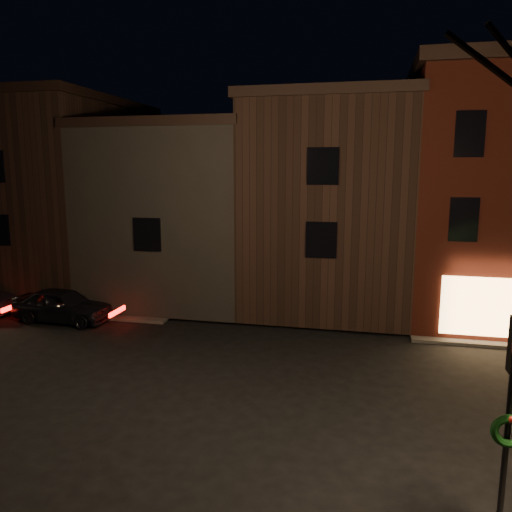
{
  "coord_description": "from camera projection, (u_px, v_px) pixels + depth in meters",
  "views": [
    {
      "loc": [
        3.24,
        -13.68,
        6.41
      ],
      "look_at": [
        -0.81,
        4.26,
        3.2
      ],
      "focal_mm": 35.0,
      "sensor_mm": 36.0,
      "label": 1
    }
  ],
  "objects": [
    {
      "name": "parked_car_a",
      "position": [
        63.0,
        305.0,
        21.15
      ],
      "size": [
        4.29,
        1.86,
        1.44
      ],
      "primitive_type": "imported",
      "rotation": [
        0.0,
        0.0,
        1.53
      ],
      "color": "black",
      "rests_on": "ground"
    },
    {
      "name": "sidewalk_far_left",
      "position": [
        59.0,
        252.0,
        38.5
      ],
      "size": [
        30.0,
        30.0,
        0.12
      ],
      "primitive_type": "cube",
      "color": "#2D2B28",
      "rests_on": "ground"
    },
    {
      "name": "row_building_c",
      "position": [
        62.0,
        194.0,
        26.99
      ],
      "size": [
        7.3,
        10.3,
        9.9
      ],
      "color": "black",
      "rests_on": "ground"
    },
    {
      "name": "ground",
      "position": [
        251.0,
        386.0,
        14.95
      ],
      "size": [
        120.0,
        120.0,
        0.0
      ],
      "primitive_type": "plane",
      "color": "black",
      "rests_on": "ground"
    },
    {
      "name": "row_building_b",
      "position": [
        189.0,
        210.0,
        25.54
      ],
      "size": [
        7.8,
        10.3,
        8.4
      ],
      "color": "black",
      "rests_on": "ground"
    },
    {
      "name": "row_building_a",
      "position": [
        332.0,
        202.0,
        23.88
      ],
      "size": [
        7.3,
        10.3,
        9.4
      ],
      "color": "black",
      "rests_on": "ground"
    },
    {
      "name": "corner_building",
      "position": [
        483.0,
        193.0,
        21.39
      ],
      "size": [
        6.5,
        8.5,
        10.5
      ],
      "color": "#3F120B",
      "rests_on": "ground"
    }
  ]
}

